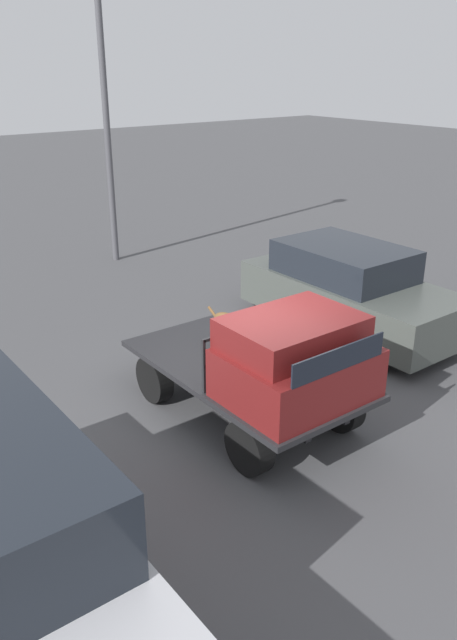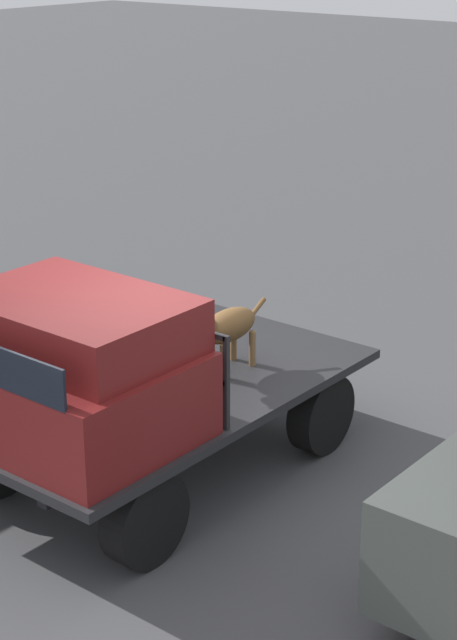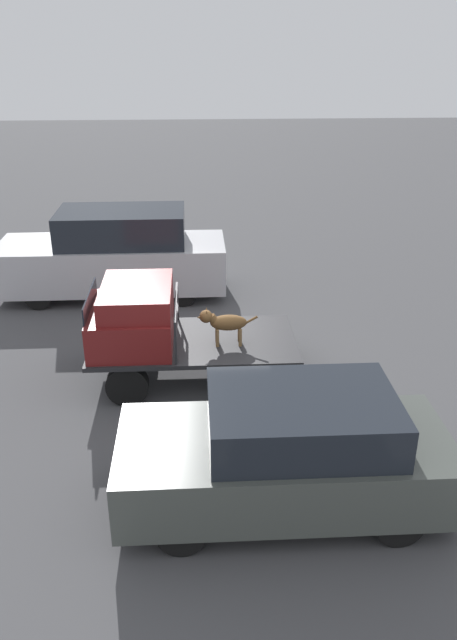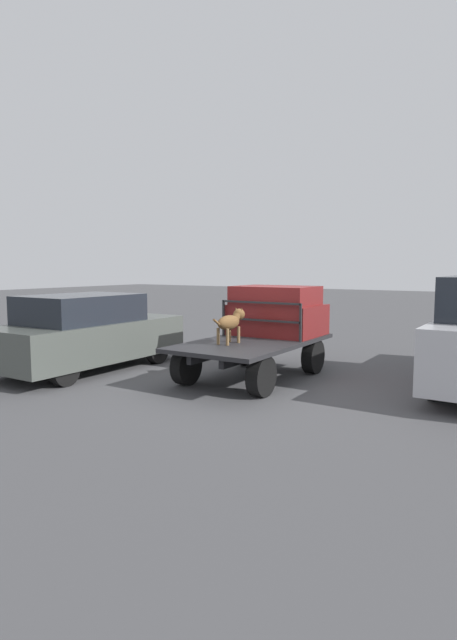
{
  "view_description": "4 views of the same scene",
  "coord_description": "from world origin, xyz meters",
  "views": [
    {
      "loc": [
        6.24,
        -5.03,
        4.82
      ],
      "look_at": [
        -0.62,
        0.19,
        1.25
      ],
      "focal_mm": 35.0,
      "sensor_mm": 36.0,
      "label": 1
    },
    {
      "loc": [
        6.05,
        5.55,
        4.48
      ],
      "look_at": [
        -0.62,
        0.19,
        1.25
      ],
      "focal_mm": 60.0,
      "sensor_mm": 36.0,
      "label": 2
    },
    {
      "loc": [
        -0.06,
        10.12,
        5.77
      ],
      "look_at": [
        -0.62,
        0.19,
        1.25
      ],
      "focal_mm": 35.0,
      "sensor_mm": 36.0,
      "label": 3
    },
    {
      "loc": [
        -8.68,
        -4.96,
        2.27
      ],
      "look_at": [
        -0.62,
        0.19,
        1.25
      ],
      "focal_mm": 28.0,
      "sensor_mm": 36.0,
      "label": 4
    }
  ],
  "objects": [
    {
      "name": "flatbed_truck",
      "position": [
        0.0,
        0.0,
        0.57
      ],
      "size": [
        3.69,
        1.97,
        0.79
      ],
      "color": "black",
      "rests_on": "ground"
    },
    {
      "name": "ground_plane",
      "position": [
        0.0,
        0.0,
        0.0
      ],
      "size": [
        80.0,
        80.0,
        0.0
      ],
      "primitive_type": "plane",
      "color": "#474749"
    },
    {
      "name": "truck_cab",
      "position": [
        1.05,
        0.0,
        1.29
      ],
      "size": [
        1.43,
        1.85,
        1.07
      ],
      "color": "maroon",
      "rests_on": "flatbed_truck"
    },
    {
      "name": "dog",
      "position": [
        -0.53,
        0.19,
        1.21
      ],
      "size": [
        1.07,
        0.28,
        0.69
      ],
      "rotation": [
        0.0,
        0.0,
        -0.14
      ],
      "color": "brown",
      "rests_on": "flatbed_truck"
    },
    {
      "name": "truck_headboard",
      "position": [
        0.29,
        0.0,
        1.3
      ],
      "size": [
        0.04,
        1.85,
        0.77
      ],
      "color": "#232326",
      "rests_on": "flatbed_truck"
    }
  ]
}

